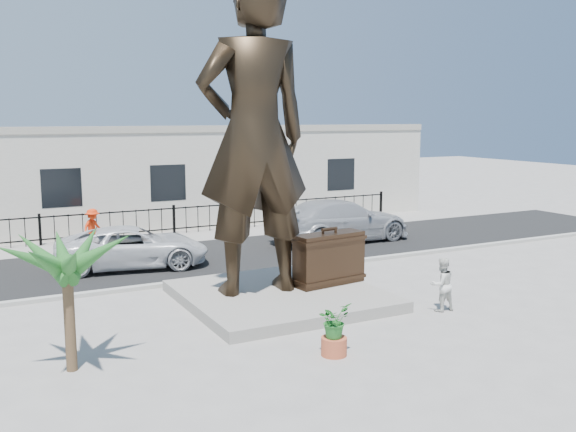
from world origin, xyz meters
The scene contains 16 objects.
ground centered at (0.00, 0.00, 0.00)m, with size 100.00×100.00×0.00m, color #9E9991.
street centered at (0.00, 8.00, 0.01)m, with size 40.00×7.00×0.01m, color black.
curb centered at (0.00, 4.50, 0.06)m, with size 40.00×0.25×0.12m, color #A5A399.
far_sidewalk centered at (0.00, 12.00, 0.01)m, with size 40.00×2.50×0.02m, color #9E9991.
plinth centered at (-0.50, 1.50, 0.15)m, with size 5.20×5.20×0.30m, color gray.
fence centered at (0.00, 12.80, 0.60)m, with size 22.00×0.10×1.20m, color black.
building centered at (0.00, 17.00, 2.20)m, with size 28.00×7.00×4.40m, color silver.
statue centered at (-1.15, 1.80, 4.57)m, with size 3.12×2.05×8.55m, color black.
suitcase centered at (1.07, 1.49, 1.05)m, with size 2.13×0.68×1.50m, color #322215.
tourist centered at (2.88, -1.27, 0.72)m, with size 0.70×0.54×1.43m, color silver.
car_white centered at (-3.15, 7.40, 0.71)m, with size 2.33×5.06×1.41m, color silver.
car_silver centered at (5.61, 8.07, 0.87)m, with size 2.42×5.95×1.73m, color #A3A4A7.
worker centered at (-3.65, 11.70, 0.77)m, with size 0.96×0.55×1.49m, color #F6340C.
palm_tree centered at (-6.49, -0.97, 0.00)m, with size 1.80×1.80×3.20m, color #20571F, non-canonical shape.
planter centered at (-1.33, -2.71, 0.20)m, with size 0.56×0.56×0.40m, color #BC5231.
shrub centered at (-1.33, -2.71, 0.78)m, with size 0.69×0.59×0.76m, color #246F27.
Camera 1 is at (-8.30, -13.98, 5.10)m, focal length 40.00 mm.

